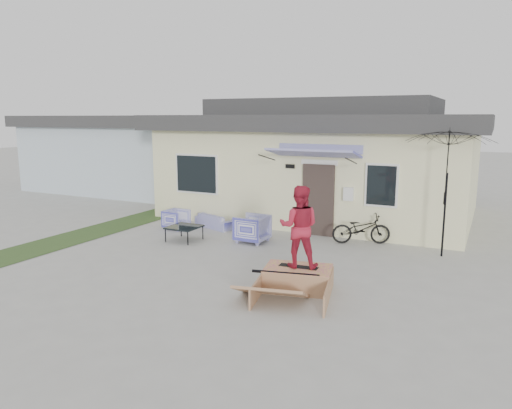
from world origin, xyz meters
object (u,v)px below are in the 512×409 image
at_px(skate_ramp, 298,278).
at_px(bicycle, 361,226).
at_px(armchair_right, 252,227).
at_px(coffee_table, 184,233).
at_px(armchair_left, 176,218).
at_px(loveseat, 216,218).
at_px(skateboard, 298,266).
at_px(skater, 299,225).
at_px(patio_umbrella, 446,187).

bearing_deg(skate_ramp, bicycle, 74.14).
height_order(armchair_right, skate_ramp, armchair_right).
relative_size(coffee_table, bicycle, 0.53).
bearing_deg(armchair_left, coffee_table, -133.68).
relative_size(loveseat, armchair_right, 1.75).
height_order(skateboard, skater, skater).
height_order(loveseat, patio_umbrella, patio_umbrella).
height_order(armchair_right, skater, skater).
bearing_deg(skater, bicycle, -109.40).
height_order(loveseat, coffee_table, loveseat).
distance_m(patio_umbrella, skateboard, 4.61).
bearing_deg(bicycle, loveseat, 66.76).
distance_m(coffee_table, skater, 4.92).
height_order(patio_umbrella, skateboard, patio_umbrella).
relative_size(armchair_left, bicycle, 0.43).
relative_size(loveseat, patio_umbrella, 0.57).
xyz_separation_m(patio_umbrella, skate_ramp, (-2.37, -3.77, -1.53)).
xyz_separation_m(bicycle, skate_ramp, (-0.24, -4.09, -0.28)).
bearing_deg(patio_umbrella, loveseat, 178.17).
distance_m(patio_umbrella, skate_ramp, 4.71).
bearing_deg(armchair_left, skate_ramp, -119.26).
xyz_separation_m(bicycle, skater, (-0.25, -4.05, 0.81)).
relative_size(coffee_table, skateboard, 1.05).
bearing_deg(patio_umbrella, bicycle, 171.49).
relative_size(patio_umbrella, skateboard, 3.25).
bearing_deg(skate_ramp, armchair_right, 118.42).
bearing_deg(skater, coffee_table, -42.42).
relative_size(armchair_right, skater, 0.51).
height_order(armchair_left, skateboard, armchair_left).
bearing_deg(loveseat, skateboard, 158.20).
distance_m(bicycle, patio_umbrella, 2.48).
height_order(coffee_table, bicycle, bicycle).
bearing_deg(skateboard, armchair_right, 127.90).
distance_m(loveseat, skateboard, 5.87).
bearing_deg(bicycle, skateboard, 151.93).
height_order(patio_umbrella, skater, patio_umbrella).
distance_m(loveseat, patio_umbrella, 6.88).
height_order(armchair_right, skateboard, armchair_right).
bearing_deg(bicycle, skate_ramp, 152.10).
distance_m(loveseat, bicycle, 4.60).
distance_m(loveseat, coffee_table, 1.81).
distance_m(armchair_left, coffee_table, 1.51).
bearing_deg(armchair_left, skateboard, -118.97).
bearing_deg(coffee_table, skateboard, -26.58).
height_order(skate_ramp, skater, skater).
bearing_deg(armchair_left, loveseat, -51.94).
bearing_deg(coffee_table, skater, -26.58).
height_order(armchair_left, bicycle, bicycle).
xyz_separation_m(loveseat, armchair_right, (1.83, -1.08, 0.13)).
bearing_deg(loveseat, skater, 158.20).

